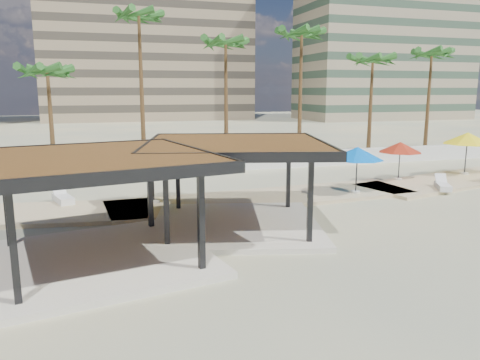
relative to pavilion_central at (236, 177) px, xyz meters
The scene contains 19 objects.
ground 3.59m from the pavilion_central, 70.68° to the right, with size 200.00×200.00×0.00m, color #CDBC88.
promenade 6.11m from the pavilion_central, 59.02° to the left, with size 44.45×7.97×0.24m.
boundary_wall 13.38m from the pavilion_central, 85.86° to the left, with size 56.00×0.30×1.20m, color silver.
building_mid 76.40m from the pavilion_central, 86.23° to the left, with size 38.00×16.00×30.40m.
building_east 81.42m from the pavilion_central, 52.26° to the left, with size 32.00×15.00×36.40m.
pavilion_central is the anchor object (origin of this frame).
pavilion_west 5.93m from the pavilion_central, 155.58° to the right, with size 8.23×8.23×3.57m.
umbrella_b 5.38m from the pavilion_central, 121.13° to the left, with size 3.51×3.51×2.80m.
umbrella_c 13.64m from the pavilion_central, 26.74° to the left, with size 3.04×3.04×2.31m.
umbrella_d 8.54m from the pavilion_central, 25.10° to the left, with size 3.00×3.00×2.46m.
umbrella_e 18.59m from the pavilion_central, 20.35° to the left, with size 3.94×3.94×2.72m.
lounger_a 9.44m from the pavilion_central, 139.02° to the left, with size 1.20×2.07×0.75m.
lounger_b 13.36m from the pavilion_central, 13.54° to the left, with size 1.44×1.93×0.71m.
palm_c 17.88m from the pavilion_central, 117.63° to the left, with size 3.00×3.00×7.55m.
palm_d 18.12m from the pavilion_central, 97.20° to the left, with size 3.00×3.00×11.35m.
palm_e 17.37m from the pavilion_central, 75.81° to the left, with size 3.00×3.00×9.69m.
palm_f 20.06m from the pavilion_central, 57.88° to the left, with size 3.00×3.00×10.56m.
palm_g 22.89m from the pavilion_central, 44.09° to the left, with size 3.00×3.00×8.74m.
palm_h 27.88m from the pavilion_central, 36.18° to the left, with size 3.00×3.00×9.38m.
Camera 1 is at (-6.27, -14.99, 5.54)m, focal length 35.00 mm.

